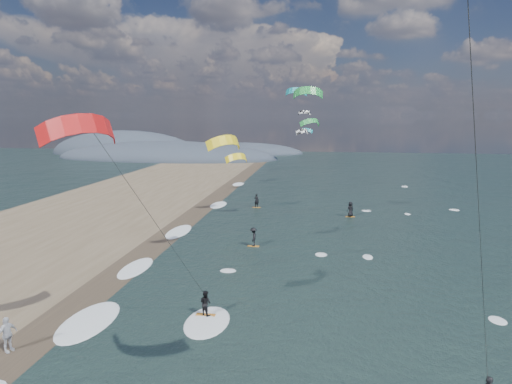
# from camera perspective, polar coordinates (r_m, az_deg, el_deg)

# --- Properties ---
(wet_sand_strip) EXTENTS (3.00, 240.00, 0.00)m
(wet_sand_strip) POSITION_cam_1_polar(r_m,az_deg,el_deg) (32.32, -20.73, -12.42)
(wet_sand_strip) COLOR #382D23
(wet_sand_strip) RESTS_ON ground
(coastal_hills) EXTENTS (80.00, 41.00, 15.00)m
(coastal_hills) POSITION_cam_1_polar(r_m,az_deg,el_deg) (133.28, -12.73, 4.72)
(coastal_hills) COLOR #3D4756
(coastal_hills) RESTS_ON ground
(kitesurfer_near_a) EXTENTS (7.55, 8.23, 17.24)m
(kitesurfer_near_a) POSITION_cam_1_polar(r_m,az_deg,el_deg) (12.71, 27.11, 13.10)
(kitesurfer_near_a) COLOR #BF7521
(kitesurfer_near_a) RESTS_ON ground
(kitesurfer_near_b) EXTENTS (6.74, 9.13, 12.83)m
(kitesurfer_near_b) POSITION_cam_1_polar(r_m,az_deg,el_deg) (21.80, -15.88, -1.00)
(kitesurfer_near_b) COLOR #BF7521
(kitesurfer_near_b) RESTS_ON ground
(far_kitesurfers) EXTENTS (13.07, 17.94, 1.85)m
(far_kitesurfers) POSITION_cam_1_polar(r_m,az_deg,el_deg) (47.14, 4.51, -3.53)
(far_kitesurfers) COLOR #BF7521
(far_kitesurfers) RESTS_ON ground
(bg_kite_field) EXTENTS (11.88, 77.74, 9.59)m
(bg_kite_field) POSITION_cam_1_polar(r_m,az_deg,el_deg) (72.08, 5.48, 9.46)
(bg_kite_field) COLOR teal
(bg_kite_field) RESTS_ON ground
(shoreline_surf) EXTENTS (2.40, 79.40, 0.11)m
(shoreline_surf) POSITION_cam_1_polar(r_m,az_deg,el_deg) (35.76, -15.29, -9.91)
(shoreline_surf) COLOR white
(shoreline_surf) RESTS_ON ground
(beach_walker) EXTENTS (0.79, 1.20, 1.89)m
(beach_walker) POSITION_cam_1_polar(r_m,az_deg,el_deg) (26.49, -30.28, -16.09)
(beach_walker) COLOR silver
(beach_walker) RESTS_ON ground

